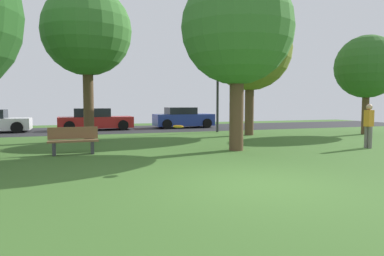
# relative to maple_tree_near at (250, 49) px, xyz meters

# --- Properties ---
(ground_plane) EXTENTS (44.00, 44.00, 0.00)m
(ground_plane) POSITION_rel_maple_tree_near_xyz_m (-5.25, -9.92, -4.52)
(ground_plane) COLOR #3D6628
(road_strip) EXTENTS (44.00, 6.40, 0.01)m
(road_strip) POSITION_rel_maple_tree_near_xyz_m (-5.25, 6.08, -4.51)
(road_strip) COLOR #28282B
(road_strip) RESTS_ON ground_plane
(maple_tree_near) EXTENTS (4.36, 4.36, 6.72)m
(maple_tree_near) POSITION_rel_maple_tree_near_xyz_m (0.00, 0.00, 0.00)
(maple_tree_near) COLOR brown
(maple_tree_near) RESTS_ON ground_plane
(birch_tree_lone) EXTENTS (3.95, 3.95, 6.89)m
(birch_tree_lone) POSITION_rel_maple_tree_near_xyz_m (-8.16, 0.08, 0.36)
(birch_tree_lone) COLOR brown
(birch_tree_lone) RESTS_ON ground_plane
(oak_tree_left) EXTENTS (3.97, 3.97, 6.33)m
(oak_tree_left) POSITION_rel_maple_tree_near_xyz_m (-3.30, -5.06, -0.21)
(oak_tree_left) COLOR brown
(oak_tree_left) RESTS_ON ground_plane
(maple_tree_far) EXTENTS (3.36, 3.36, 5.34)m
(maple_tree_far) POSITION_rel_maple_tree_near_xyz_m (6.19, -1.68, -0.88)
(maple_tree_far) COLOR brown
(maple_tree_far) RESTS_ON ground_plane
(person_thrower) EXTENTS (0.36, 0.30, 1.67)m
(person_thrower) POSITION_rel_maple_tree_near_xyz_m (1.67, -6.19, -3.60)
(person_thrower) COLOR slate
(person_thrower) RESTS_ON ground_plane
(frisbee_disc) EXTENTS (0.36, 0.36, 0.09)m
(frisbee_disc) POSITION_rel_maple_tree_near_xyz_m (-6.30, -7.71, -3.41)
(frisbee_disc) COLOR orange
(parked_car_red) EXTENTS (4.51, 1.99, 1.37)m
(parked_car_red) POSITION_rel_maple_tree_near_xyz_m (-7.51, 6.24, -3.89)
(parked_car_red) COLOR #B21E1E
(parked_car_red) RESTS_ON ground_plane
(parked_car_blue) EXTENTS (4.03, 1.96, 1.40)m
(parked_car_blue) POSITION_rel_maple_tree_near_xyz_m (-1.65, 6.35, -3.87)
(parked_car_blue) COLOR #233893
(parked_car_blue) RESTS_ON ground_plane
(park_bench) EXTENTS (1.60, 0.45, 0.90)m
(park_bench) POSITION_rel_maple_tree_near_xyz_m (-8.86, -4.12, -4.05)
(park_bench) COLOR brown
(park_bench) RESTS_ON ground_plane
(street_lamp_post) EXTENTS (0.14, 0.14, 4.50)m
(street_lamp_post) POSITION_rel_maple_tree_near_xyz_m (-0.84, 2.28, -2.27)
(street_lamp_post) COLOR #2D2D33
(street_lamp_post) RESTS_ON ground_plane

